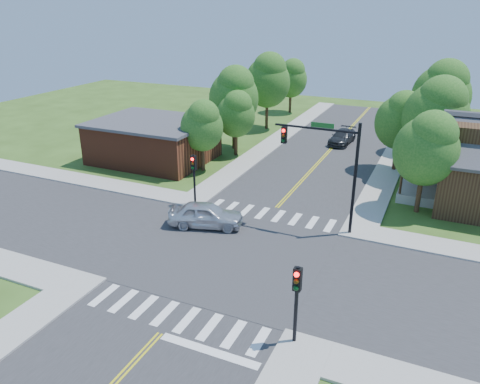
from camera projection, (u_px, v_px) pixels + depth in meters
The scene contains 25 objects.
ground at pixel (232, 256), 27.10m from camera, with size 100.00×100.00×0.00m, color #324E18.
road_ns at pixel (232, 256), 27.09m from camera, with size 10.00×90.00×0.04m, color #2D2D30.
road_ew at pixel (232, 256), 27.09m from camera, with size 90.00×10.00×0.04m, color #2D2D30.
intersection_patch at pixel (232, 256), 27.10m from camera, with size 10.20×10.20×0.06m, color #2D2D30.
sidewalk_nw at pixel (156, 149), 46.45m from camera, with size 40.00×40.00×0.14m.
crosswalk_north at pixel (270, 214), 32.31m from camera, with size 8.85×2.00×0.01m.
crosswalk_south at pixel (176, 317), 21.86m from camera, with size 8.85×2.00×0.01m.
centerline at pixel (232, 256), 27.08m from camera, with size 0.30×90.00×0.01m.
stop_bar at pixel (209, 352), 19.74m from camera, with size 4.60×0.45×0.09m, color white.
signal_mast_ne at pixel (329, 158), 28.49m from camera, with size 5.30×0.42×7.20m.
signal_pole_se at pixel (297, 291), 19.22m from camera, with size 0.34×0.42×3.80m.
signal_pole_nw at pixel (194, 170), 32.93m from camera, with size 0.34×0.42×3.80m.
building_nw at pixel (153, 140), 42.94m from camera, with size 10.40×8.40×3.73m.
tree_e_a at pixel (428, 147), 31.00m from camera, with size 4.28×4.06×7.27m.
tree_e_b at pixel (437, 113), 36.28m from camera, with size 5.07×4.82×8.63m.
tree_e_c at pixel (442, 92), 43.20m from camera, with size 5.30×5.04×9.01m.
tree_e_d at pixel (442, 91), 51.14m from camera, with size 4.17×3.97×7.10m.
tree_w_a at pixel (202, 125), 39.35m from camera, with size 3.68×3.49×6.25m.
tree_w_b at pixel (234, 95), 44.87m from camera, with size 4.85×4.61×8.24m.
tree_w_c at pixel (268, 79), 52.17m from camera, with size 5.10×4.85×8.67m.
tree_w_d at pixel (292, 77), 60.39m from camera, with size 4.14×3.93×7.04m.
tree_house at pixel (401, 119), 39.01m from camera, with size 4.14×3.93×7.04m.
tree_bldg at pixel (236, 113), 43.46m from camera, with size 3.68×3.49×6.25m.
car_silver at pixel (206, 215), 30.38m from camera, with size 5.19×3.28×1.65m, color silver.
car_dgrey at pixel (342, 137), 48.25m from camera, with size 2.22×4.88×1.39m, color #2C2E30.
Camera 1 is at (10.16, -21.39, 13.71)m, focal length 35.00 mm.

